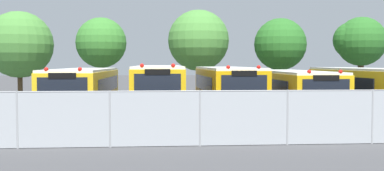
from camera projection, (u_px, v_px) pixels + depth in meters
name	position (u px, v px, depth m)	size (l,w,h in m)	color
ground_plane	(227.00, 115.00, 24.76)	(160.00, 160.00, 0.00)	#424244
school_bus_0	(84.00, 90.00, 23.92)	(2.73, 10.19, 2.62)	yellow
school_bus_1	(159.00, 88.00, 24.53)	(2.59, 10.92, 2.78)	yellow
school_bus_2	(227.00, 89.00, 24.53)	(2.61, 9.36, 2.70)	#EAA80C
school_bus_3	(294.00, 90.00, 25.02)	(2.73, 10.22, 2.50)	yellow
school_bus_4	(363.00, 89.00, 25.36)	(2.69, 10.38, 2.65)	yellow
tree_0	(19.00, 45.00, 33.99)	(4.88, 4.88, 6.58)	#4C3823
tree_1	(102.00, 44.00, 33.36)	(3.64, 3.64, 6.07)	#4C3823
tree_2	(198.00, 40.00, 34.78)	(4.60, 4.60, 6.79)	#4C3823
tree_3	(281.00, 44.00, 34.33)	(3.85, 3.85, 6.10)	#4C3823
tree_4	(358.00, 41.00, 34.27)	(3.82, 3.62, 6.19)	#4C3823
chainlink_fence	(244.00, 117.00, 15.66)	(21.00, 0.07, 1.89)	#9EA0A3
traffic_cone	(264.00, 133.00, 16.41)	(0.50, 0.50, 0.66)	#EA5914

